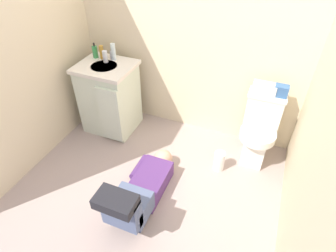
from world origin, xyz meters
TOP-DOWN VIEW (x-y plane):
  - ground_plane at (0.00, 0.00)m, footprint 2.94×3.01m
  - wall_back at (0.00, 1.04)m, footprint 2.60×0.08m
  - wall_left at (-1.26, 0.00)m, footprint 0.08×2.01m
  - wall_right at (1.26, 0.00)m, footprint 0.08×2.01m
  - toilet at (0.88, 0.74)m, footprint 0.36×0.46m
  - vanity_cabinet at (-0.80, 0.63)m, footprint 0.60×0.53m
  - faucet at (-0.80, 0.78)m, footprint 0.02×0.02m
  - person_plumber at (0.02, -0.27)m, footprint 0.39×1.06m
  - tissue_box at (0.83, 0.83)m, footprint 0.22×0.11m
  - toiletry_bag at (0.98, 0.83)m, footprint 0.12×0.09m
  - soap_dispenser at (-0.99, 0.76)m, footprint 0.06×0.06m
  - bottle_amber at (-0.91, 0.76)m, footprint 0.05×0.05m
  - bottle_white at (-0.83, 0.70)m, footprint 0.05×0.05m
  - bottle_clear at (-0.78, 0.79)m, footprint 0.05×0.05m
  - paper_towel_roll at (0.58, 0.42)m, footprint 0.11×0.11m

SIDE VIEW (x-z plane):
  - ground_plane at x=0.00m, z-range -0.04..0.00m
  - paper_towel_roll at x=0.58m, z-range 0.00..0.22m
  - person_plumber at x=0.02m, z-range -0.08..0.44m
  - toilet at x=0.88m, z-range -0.01..0.74m
  - vanity_cabinet at x=-0.80m, z-range 0.01..0.83m
  - tissue_box at x=0.83m, z-range 0.75..0.85m
  - toiletry_bag at x=0.98m, z-range 0.75..0.86m
  - faucet at x=-0.80m, z-range 0.82..0.92m
  - bottle_white at x=-0.83m, z-range 0.82..0.95m
  - soap_dispenser at x=-0.99m, z-range 0.80..0.97m
  - bottle_amber at x=-0.91m, z-range 0.82..0.97m
  - bottle_clear at x=-0.78m, z-range 0.82..1.00m
  - wall_back at x=0.00m, z-range 0.00..2.40m
  - wall_left at x=-1.26m, z-range 0.00..2.40m
  - wall_right at x=1.26m, z-range 0.00..2.40m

